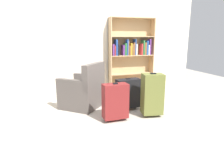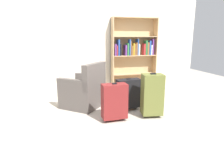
% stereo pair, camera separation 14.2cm
% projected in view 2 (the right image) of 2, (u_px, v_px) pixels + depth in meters
% --- Properties ---
extents(ground_plane, '(9.87, 9.87, 0.00)m').
position_uv_depth(ground_plane, '(111.00, 121.00, 3.40)').
color(ground_plane, '#B2A899').
extents(back_wall, '(5.64, 0.10, 2.60)m').
position_uv_depth(back_wall, '(91.00, 41.00, 4.87)').
color(back_wall, beige).
rests_on(back_wall, ground).
extents(bookshelf, '(1.15, 0.25, 1.85)m').
position_uv_depth(bookshelf, '(134.00, 54.00, 5.06)').
color(bookshelf, tan).
rests_on(bookshelf, ground).
extents(armchair, '(0.99, 0.99, 0.90)m').
position_uv_depth(armchair, '(84.00, 91.00, 4.04)').
color(armchair, '#59514C').
rests_on(armchair, ground).
extents(mug, '(0.12, 0.08, 0.10)m').
position_uv_depth(mug, '(106.00, 102.00, 4.22)').
color(mug, red).
rests_on(mug, ground).
extents(storage_box, '(0.36, 0.27, 0.22)m').
position_uv_depth(storage_box, '(136.00, 90.00, 4.89)').
color(storage_box, black).
rests_on(storage_box, ground).
extents(suitcase_black, '(0.48, 0.25, 0.63)m').
position_uv_depth(suitcase_black, '(128.00, 94.00, 3.85)').
color(suitcase_black, black).
rests_on(suitcase_black, ground).
extents(suitcase_olive, '(0.39, 0.31, 0.79)m').
position_uv_depth(suitcase_olive, '(152.00, 94.00, 3.50)').
color(suitcase_olive, brown).
rests_on(suitcase_olive, ground).
extents(suitcase_dark_red, '(0.42, 0.23, 0.66)m').
position_uv_depth(suitcase_dark_red, '(114.00, 101.00, 3.34)').
color(suitcase_dark_red, maroon).
rests_on(suitcase_dark_red, ground).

